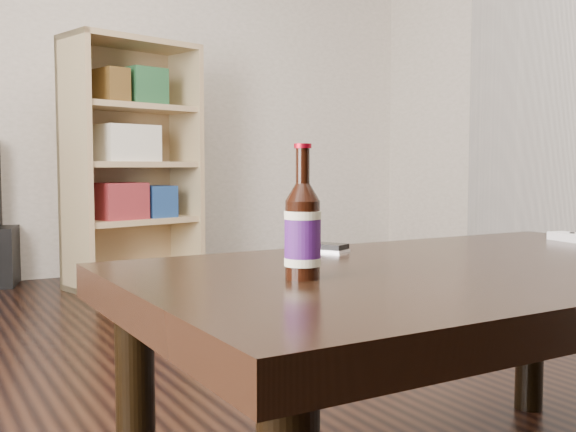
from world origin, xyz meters
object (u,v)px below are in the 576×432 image
beer_bottle (303,232)px  phone (325,248)px  bookshelf (129,159)px  coffee_table (460,296)px

beer_bottle → phone: bearing=51.1°
beer_bottle → bookshelf: bearing=78.9°
coffee_table → beer_bottle: (-0.38, 0.00, 0.15)m
bookshelf → phone: bearing=-111.6°
bookshelf → beer_bottle: size_ratio=6.04×
bookshelf → beer_bottle: (-0.57, -2.92, -0.16)m
phone → coffee_table: bearing=-93.9°
beer_bottle → phone: 0.40m
coffee_table → beer_bottle: beer_bottle is taller
beer_bottle → phone: (0.25, 0.31, -0.08)m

